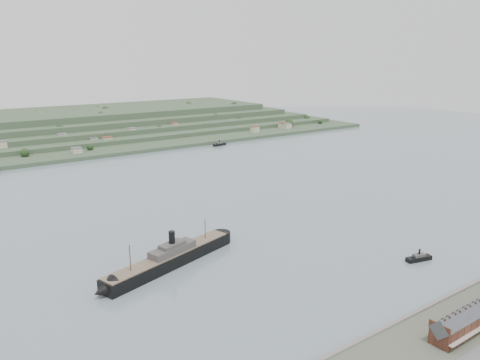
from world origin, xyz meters
TOP-DOWN VIEW (x-y plane):
  - ground at (0.00, 0.00)m, footprint 1400.00×1400.00m
  - terrace_row at (-10.00, -168.02)m, footprint 55.60×9.80m
  - far_peninsula at (27.91, 393.10)m, footprint 760.00×309.00m
  - steamship at (-85.38, -47.56)m, footprint 89.11×35.23m
  - tugboat at (26.36, -116.57)m, footprint 15.02×7.25m
  - ferry_east at (118.78, 220.79)m, footprint 19.03×9.13m

SIDE VIEW (x-z plane):
  - ground at x=0.00m, z-range 0.00..0.00m
  - tugboat at x=26.36m, z-range -1.67..4.86m
  - ferry_east at x=118.78m, z-range -1.78..5.10m
  - steamship at x=-85.38m, z-range -6.91..15.00m
  - terrace_row at x=-10.00m, z-range 1.30..12.38m
  - far_peninsula at x=27.91m, z-range -3.12..26.88m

